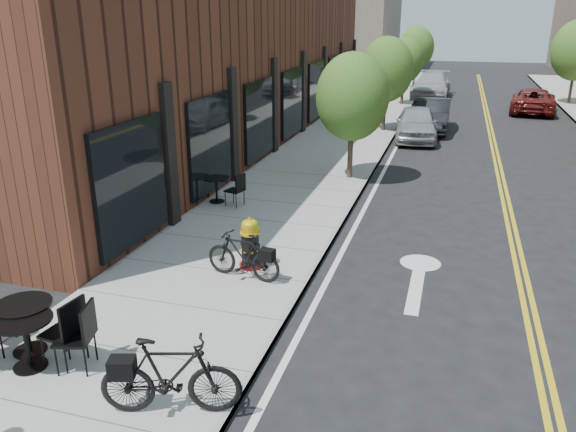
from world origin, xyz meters
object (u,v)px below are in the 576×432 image
(fire_hydrant, at_px, (250,244))
(parked_car_b, at_px, (431,115))
(parked_car_a, at_px, (416,123))
(bistro_set_c, at_px, (216,186))
(bistro_set_a, at_px, (25,320))
(bicycle_right, at_px, (170,376))
(parked_car_far, at_px, (533,101))
(bicycle_left, at_px, (243,256))
(parked_car_c, at_px, (431,85))
(bistro_set_b, at_px, (25,336))

(fire_hydrant, relative_size, parked_car_b, 0.25)
(parked_car_a, bearing_deg, bistro_set_c, -118.14)
(parked_car_b, bearing_deg, bistro_set_a, -103.26)
(bicycle_right, relative_size, bistro_set_c, 1.06)
(bistro_set_a, height_order, parked_car_b, parked_car_b)
(parked_car_far, bearing_deg, bistro_set_c, 69.04)
(bistro_set_c, bearing_deg, bistro_set_a, -73.81)
(bicycle_left, height_order, parked_car_b, parked_car_b)
(parked_car_far, bearing_deg, bistro_set_a, 76.33)
(parked_car_b, height_order, parked_car_c, parked_car_c)
(bistro_set_c, bearing_deg, parked_car_far, 77.48)
(fire_hydrant, relative_size, bicycle_left, 0.68)
(parked_car_a, bearing_deg, bicycle_left, -102.89)
(bicycle_right, bearing_deg, bistro_set_a, 60.28)
(bistro_set_b, relative_size, parked_car_b, 0.46)
(parked_car_b, relative_size, parked_car_far, 0.91)
(bicycle_left, xyz_separation_m, parked_car_a, (2.13, 14.48, 0.10))
(fire_hydrant, xyz_separation_m, bistro_set_c, (-2.32, 3.67, -0.05))
(bistro_set_a, relative_size, bistro_set_b, 1.02)
(bistro_set_a, bearing_deg, bistro_set_b, -42.90)
(parked_car_a, bearing_deg, bistro_set_a, -108.23)
(bistro_set_c, relative_size, parked_car_far, 0.36)
(bistro_set_a, xyz_separation_m, parked_car_a, (4.33, 17.77, 0.04))
(parked_car_far, bearing_deg, bicycle_left, 78.53)
(bicycle_left, bearing_deg, parked_car_a, 179.83)
(parked_car_c, bearing_deg, parked_car_b, -85.06)
(parked_car_a, bearing_deg, parked_car_b, 72.70)
(fire_hydrant, bearing_deg, bistro_set_b, -98.96)
(bicycle_right, relative_size, parked_car_c, 0.34)
(bistro_set_a, xyz_separation_m, parked_car_c, (4.23, 30.83, 0.13))
(bistro_set_b, bearing_deg, bicycle_right, -21.83)
(fire_hydrant, height_order, parked_car_c, parked_car_c)
(bicycle_left, relative_size, parked_car_b, 0.37)
(bistro_set_a, height_order, bistro_set_c, bistro_set_a)
(parked_car_far, bearing_deg, bistro_set_b, 77.11)
(bistro_set_c, height_order, parked_car_far, parked_car_far)
(bistro_set_a, height_order, parked_car_c, parked_car_c)
(fire_hydrant, distance_m, parked_car_b, 16.35)
(bicycle_left, height_order, bistro_set_b, bistro_set_b)
(bicycle_right, distance_m, bistro_set_b, 2.46)
(bicycle_right, distance_m, parked_car_c, 31.50)
(bicycle_right, distance_m, bistro_set_a, 2.80)
(parked_car_a, bearing_deg, fire_hydrant, -103.38)
(parked_car_c, bearing_deg, bicycle_right, -90.90)
(bicycle_left, bearing_deg, parked_car_b, 179.25)
(bistro_set_b, relative_size, bistro_set_c, 1.15)
(bistro_set_b, distance_m, parked_car_a, 18.55)
(bicycle_left, distance_m, bicycle_right, 3.95)
(bicycle_left, height_order, parked_car_far, parked_car_far)
(bistro_set_a, relative_size, parked_car_a, 0.49)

